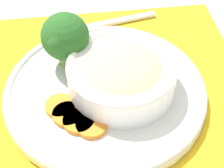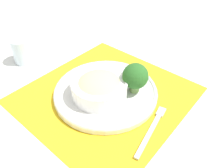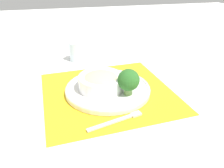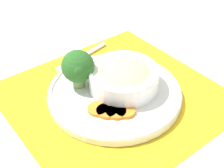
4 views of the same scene
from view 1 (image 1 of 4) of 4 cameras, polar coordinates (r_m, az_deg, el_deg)
The scene contains 10 objects.
ground_plane at distance 0.59m, azimuth -1.02°, elevation -2.04°, with size 4.00×4.00×0.00m, color white.
placemat at distance 0.59m, azimuth -1.02°, elevation -1.91°, with size 0.48×0.50×0.00m.
plate at distance 0.58m, azimuth -1.04°, elevation -1.03°, with size 0.31×0.31×0.02m.
bowl at distance 0.56m, azimuth 1.45°, elevation 1.89°, with size 0.17×0.17×0.06m.
broccoli_floret at distance 0.59m, azimuth -7.19°, elevation 7.10°, with size 0.08×0.08×0.09m.
carrot_slice_near at distance 0.55m, azimuth -7.88°, elevation -3.38°, with size 0.05×0.05×0.01m.
carrot_slice_middle at distance 0.54m, azimuth -6.74°, elevation -4.65°, with size 0.05×0.05×0.01m.
carrot_slice_far at distance 0.53m, azimuth -5.12°, elevation -5.65°, with size 0.05×0.05×0.01m.
carrot_slice_extra at distance 0.53m, azimuth -3.14°, elevation -6.28°, with size 0.05×0.05×0.01m.
fork at distance 0.72m, azimuth -1.66°, elevation 9.06°, with size 0.06×0.18×0.01m.
Camera 1 is at (-0.40, 0.02, 0.44)m, focal length 60.00 mm.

